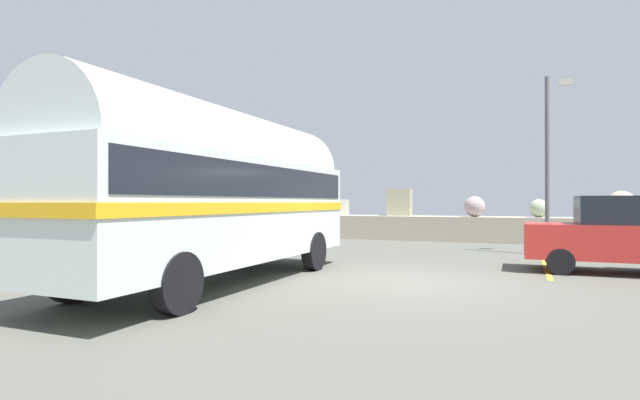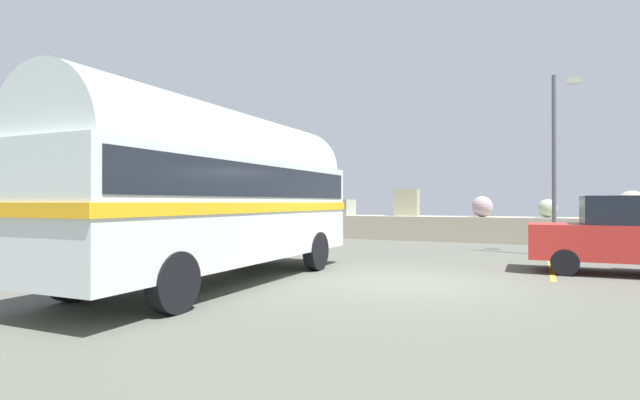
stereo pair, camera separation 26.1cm
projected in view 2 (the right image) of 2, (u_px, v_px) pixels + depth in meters
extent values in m
cube|color=#52534A|center=(412.00, 283.00, 10.34)|extent=(32.00, 26.00, 0.02)
cube|color=#A79D89|center=(477.00, 229.00, 21.09)|extent=(31.36, 1.80, 1.10)
cube|color=#ABA789|center=(225.00, 201.00, 26.64)|extent=(1.72, 1.59, 1.39)
sphere|color=tan|center=(283.00, 205.00, 24.86)|extent=(0.94, 0.94, 0.94)
cube|color=#9B9F8E|center=(346.00, 207.00, 23.55)|extent=(0.97, 0.92, 0.76)
cube|color=#9B997A|center=(407.00, 202.00, 22.90)|extent=(1.20, 1.36, 1.25)
sphere|color=#A68F94|center=(482.00, 207.00, 20.80)|extent=(0.89, 0.89, 0.89)
sphere|color=#9BAC8A|center=(547.00, 208.00, 19.92)|extent=(0.76, 0.76, 0.76)
sphere|color=tan|center=(632.00, 204.00, 19.14)|extent=(1.09, 1.09, 1.09)
cube|color=gold|center=(551.00, 269.00, 12.39)|extent=(0.12, 4.40, 0.01)
cylinder|color=black|center=(242.00, 248.00, 13.08)|extent=(0.28, 0.96, 0.96)
cylinder|color=black|center=(316.00, 251.00, 12.17)|extent=(0.28, 0.96, 0.96)
cylinder|color=black|center=(73.00, 274.00, 8.33)|extent=(0.28, 0.96, 0.96)
cylinder|color=black|center=(174.00, 282.00, 7.42)|extent=(0.28, 0.96, 0.96)
cube|color=silver|center=(217.00, 210.00, 10.26)|extent=(2.40, 8.40, 2.10)
cylinder|color=silver|center=(217.00, 160.00, 10.26)|extent=(2.20, 8.07, 2.20)
cube|color=gold|center=(217.00, 207.00, 10.26)|extent=(2.45, 8.49, 0.20)
cube|color=black|center=(217.00, 182.00, 10.26)|extent=(2.44, 8.07, 0.64)
cube|color=silver|center=(306.00, 237.00, 14.14)|extent=(2.28, 0.16, 0.28)
cylinder|color=black|center=(565.00, 262.00, 11.24)|extent=(0.62, 0.21, 0.62)
cylinder|color=black|center=(561.00, 256.00, 12.64)|extent=(0.62, 0.21, 0.62)
cube|color=red|center=(623.00, 242.00, 11.43)|extent=(4.12, 1.74, 0.84)
cube|color=black|center=(635.00, 210.00, 11.34)|extent=(2.22, 1.58, 0.68)
cylinder|color=#5B5B60|center=(554.00, 166.00, 15.49)|extent=(0.14, 0.14, 5.80)
cube|color=beige|center=(573.00, 81.00, 15.83)|extent=(0.44, 0.24, 0.18)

